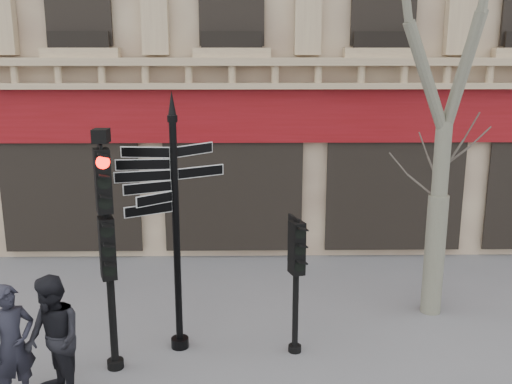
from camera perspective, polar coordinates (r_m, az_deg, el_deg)
The scene contains 6 objects.
ground at distance 10.12m, azimuth -2.88°, elevation -16.07°, with size 80.00×80.00×0.00m, color slate.
fingerpost at distance 9.41m, azimuth -8.16°, elevation 1.13°, with size 2.39×2.39×4.46m.
traffic_signal_main at distance 9.08m, azimuth -14.72°, elevation -2.98°, with size 0.51×0.44×3.93m.
traffic_signal_secondary at distance 9.58m, azimuth 4.05°, elevation -6.99°, with size 0.47×0.40×2.35m.
pedestrian_a at distance 9.18m, azimuth -23.19°, elevation -13.96°, with size 0.68×0.44×1.85m, color #20202A.
pedestrian_b at distance 9.06m, azimuth -19.62°, elevation -13.75°, with size 0.94×0.73×1.92m, color black.
Camera 1 is at (0.36, -8.79, 4.99)m, focal length 40.00 mm.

